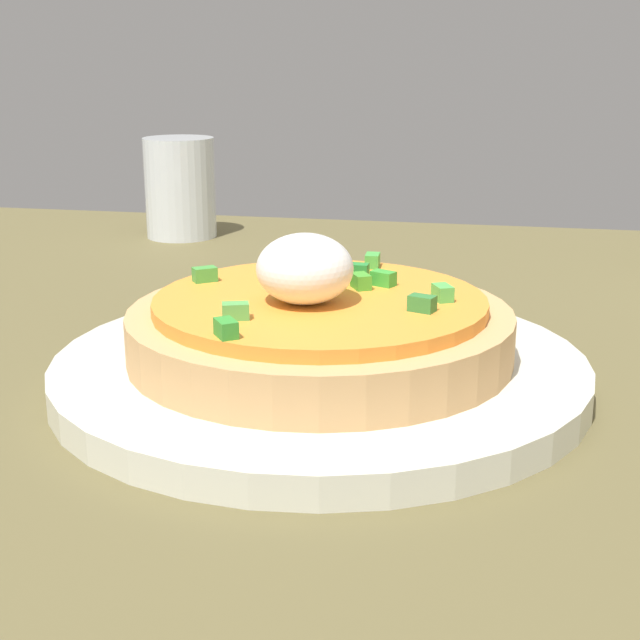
% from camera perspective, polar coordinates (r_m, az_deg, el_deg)
% --- Properties ---
extents(dining_table, '(1.22, 0.72, 0.02)m').
position_cam_1_polar(dining_table, '(0.60, 8.30, -1.28)').
color(dining_table, brown).
rests_on(dining_table, ground).
extents(plate, '(0.28, 0.28, 0.02)m').
position_cam_1_polar(plate, '(0.48, 0.00, -3.18)').
color(plate, silver).
rests_on(plate, dining_table).
extents(pizza, '(0.20, 0.20, 0.07)m').
position_cam_1_polar(pizza, '(0.47, -0.06, -0.25)').
color(pizza, tan).
rests_on(pizza, plate).
extents(cup_far, '(0.07, 0.07, 0.09)m').
position_cam_1_polar(cup_far, '(0.87, -8.82, 8.02)').
color(cup_far, silver).
rests_on(cup_far, dining_table).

